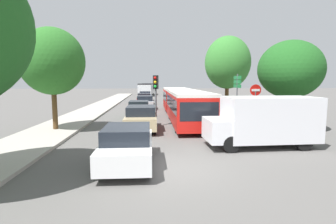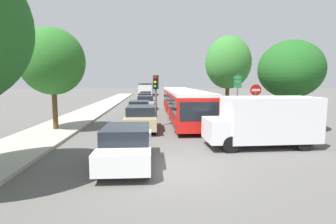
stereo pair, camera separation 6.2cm
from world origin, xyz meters
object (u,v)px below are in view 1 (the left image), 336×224
queued_car_green (139,109)px  queued_car_blue (145,96)px  white_van (264,120)px  queued_car_white (128,145)px  queued_car_silver (145,102)px  queued_car_red (144,99)px  tree_left_mid (52,62)px  traffic_light (156,89)px  city_bus_rear (147,88)px  direction_sign_post (237,87)px  no_entry_sign (255,100)px  tree_right_near (292,71)px  tree_right_mid (228,63)px  queued_car_tan (141,118)px  articulated_bus (182,102)px

queued_car_green → queued_car_blue: bearing=-0.4°
queued_car_blue → white_van: white_van is taller
queued_car_white → queued_car_silver: 19.07m
queued_car_red → tree_left_mid: 19.38m
traffic_light → tree_left_mid: tree_left_mid is taller
city_bus_rear → direction_sign_post: 36.58m
no_entry_sign → tree_left_mid: size_ratio=0.46×
white_van → tree_right_near: (3.13, 3.55, 2.37)m
no_entry_sign → tree_right_mid: (1.36, 10.71, 3.00)m
white_van → queued_car_blue: bearing=-80.4°
queued_car_tan → queued_car_silver: size_ratio=1.04×
white_van → direction_sign_post: 9.58m
city_bus_rear → tree_right_mid: 31.50m
traffic_light → queued_car_tan: bearing=-18.6°
queued_car_green → queued_car_red: (0.13, 12.61, 0.03)m
white_van → traffic_light: (-4.87, 5.83, 1.26)m
articulated_bus → queued_car_tan: articulated_bus is taller
articulated_bus → queued_car_blue: 19.83m
city_bus_rear → queued_car_blue: (-0.02, -15.82, -0.72)m
no_entry_sign → tree_right_near: tree_right_near is taller
articulated_bus → queued_car_tan: size_ratio=3.63×
articulated_bus → queued_car_red: size_ratio=3.78×
tree_left_mid → tree_right_near: bearing=-3.9°
queued_car_green → direction_sign_post: 8.27m
queued_car_silver → no_entry_sign: (7.08, -12.57, 1.14)m
traffic_light → direction_sign_post: (6.67, 3.49, 0.07)m
queued_car_green → queued_car_blue: size_ratio=0.96×
direction_sign_post → queued_car_tan: bearing=27.6°
traffic_light → queued_car_green: bearing=-147.1°
queued_car_silver → queued_car_blue: (-0.25, 12.40, -0.00)m
tree_left_mid → tree_right_near: tree_left_mid is taller
queued_car_silver → queued_car_blue: 12.41m
queued_car_tan → tree_right_near: 9.42m
queued_car_white → tree_right_mid: size_ratio=0.54×
queued_car_silver → no_entry_sign: size_ratio=1.48×
city_bus_rear → queued_car_red: size_ratio=2.85×
tree_left_mid → tree_right_near: (14.11, -0.95, -0.55)m
articulated_bus → tree_right_mid: (5.26, 5.26, 3.54)m
queued_car_red → tree_right_mid: (8.67, -7.99, 4.15)m
no_entry_sign → tree_right_near: bearing=70.1°
queued_car_silver → tree_right_mid: tree_right_mid is taller
queued_car_tan → white_van: size_ratio=0.85×
queued_car_red → direction_sign_post: direction_sign_post is taller
queued_car_red → tree_left_mid: bearing=165.1°
queued_car_white → queued_car_red: 25.20m
direction_sign_post → tree_left_mid: size_ratio=0.59×
queued_car_tan → tree_right_mid: tree_right_mid is taller
queued_car_red → tree_right_near: size_ratio=0.77×
direction_sign_post → traffic_light: bearing=22.9°
city_bus_rear → direction_sign_post: bearing=-163.7°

